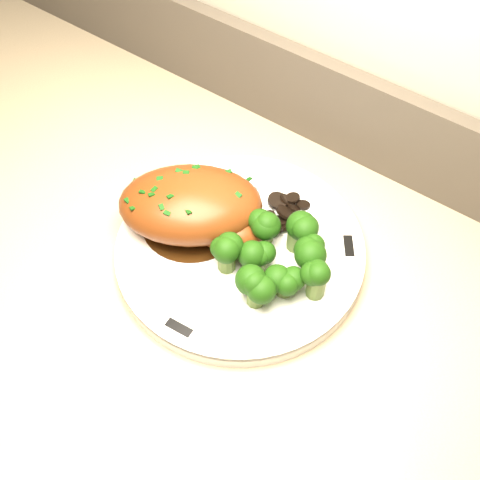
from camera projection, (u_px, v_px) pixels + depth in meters
The scene contains 8 objects.
plate at pixel (240, 250), 0.67m from camera, with size 0.28×0.28×0.02m, color white.
rim_accent_0 at pixel (349, 246), 0.66m from camera, with size 0.03×0.01×0.00m, color black.
rim_accent_1 at pixel (191, 175), 0.73m from camera, with size 0.03×0.01×0.00m, color black.
rim_accent_2 at pixel (179, 328), 0.60m from camera, with size 0.03×0.01×0.00m, color black.
gravy_pool at pixel (192, 222), 0.69m from camera, with size 0.12×0.12×0.00m, color black.
chicken_breast at pixel (195, 207), 0.66m from camera, with size 0.19×0.18×0.06m.
mushroom_pile at pixel (273, 212), 0.69m from camera, with size 0.09×0.06×0.02m.
broccoli_florets at pixel (277, 259), 0.62m from camera, with size 0.12×0.11×0.04m.
Camera 1 is at (-0.30, 1.45, 1.53)m, focal length 45.00 mm.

